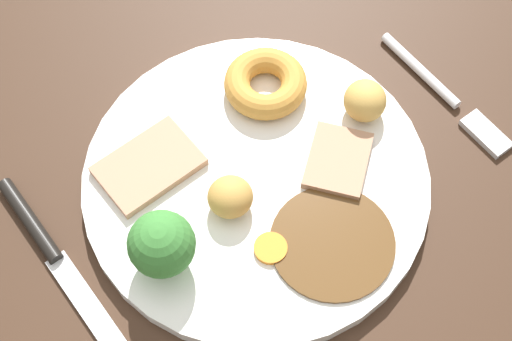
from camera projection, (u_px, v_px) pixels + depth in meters
dining_table at (202, 194)px, 64.31cm from camera, size 120.00×84.00×3.60cm
dinner_plate at (256, 180)px, 62.09cm from camera, size 28.31×28.31×1.40cm
gravy_pool at (332, 243)px, 58.52cm from camera, size 9.76×9.76×0.30cm
meat_slice_main at (338, 160)px, 61.73cm from camera, size 7.75×7.63×0.80cm
meat_slice_under at (149, 166)px, 61.49cm from camera, size 8.52×6.22×0.80cm
yorkshire_pudding at (266, 83)px, 64.52cm from camera, size 7.12×7.12×2.24cm
roast_potato_left at (230, 197)px, 58.94cm from camera, size 4.23×4.19×2.95cm
roast_potato_right at (365, 101)px, 63.05cm from camera, size 5.08×5.13×3.28cm
carrot_coin_front at (271, 248)px, 58.22cm from camera, size 2.60×2.60×0.44cm
broccoli_floret at (162, 245)px, 55.32cm from camera, size 5.08×5.08×5.65cm
fork at (447, 96)px, 66.48cm from camera, size 2.45×15.31×0.90cm
knife at (51, 252)px, 59.33cm from camera, size 2.80×18.56×1.20cm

